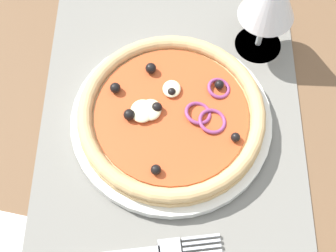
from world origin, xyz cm
name	(u,v)px	position (x,y,z in cm)	size (l,w,h in cm)	color
ground_plane	(168,145)	(0.00, 0.00, -1.20)	(190.00, 140.00, 2.40)	brown
placemat	(168,140)	(0.00, 0.00, 0.20)	(46.84, 33.10, 0.40)	slate
plate	(171,121)	(-2.28, 0.36, 1.05)	(25.04, 25.04, 1.31)	silver
pizza	(171,114)	(-2.30, 0.35, 2.79)	(23.02, 23.02, 2.69)	tan
fork	(147,251)	(13.88, -2.16, 0.62)	(3.80, 18.05, 0.44)	#B2B5BA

